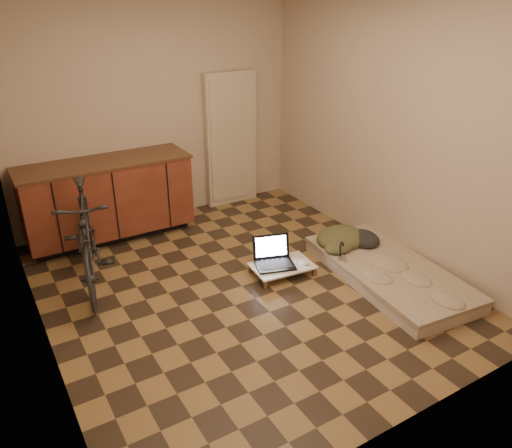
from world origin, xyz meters
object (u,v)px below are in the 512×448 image
bicycle (86,232)px  lap_desk (282,266)px  futon (388,272)px  laptop (274,259)px

bicycle → lap_desk: bicycle is taller
futon → lap_desk: (-0.84, 0.62, 0.01)m
bicycle → futon: bearing=-16.9°
bicycle → lap_desk: (1.66, -0.82, -0.45)m
futon → laptop: size_ratio=4.03×
bicycle → futon: size_ratio=0.90×
laptop → futon: bearing=-19.7°
lap_desk → laptop: size_ratio=1.39×
bicycle → futon: 2.92m
futon → lap_desk: size_ratio=2.89×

